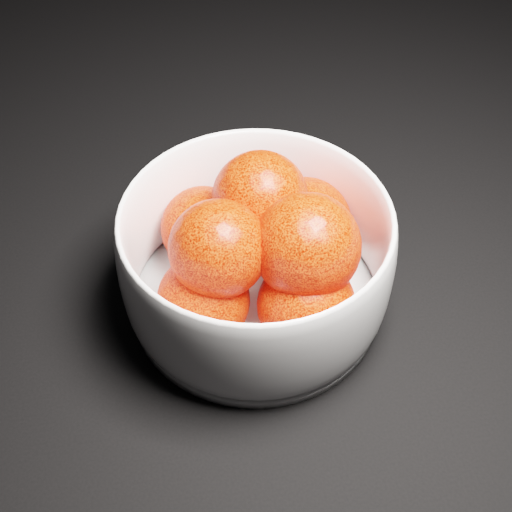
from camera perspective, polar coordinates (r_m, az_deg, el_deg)
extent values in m
cube|color=black|center=(0.73, -5.08, 11.12)|extent=(3.00, 3.00, 0.00)
cylinder|color=white|center=(0.55, 0.00, -3.42)|extent=(0.19, 0.19, 0.01)
sphere|color=red|center=(0.55, 3.89, 2.56)|extent=(0.07, 0.07, 0.07)
sphere|color=red|center=(0.55, -4.23, 2.23)|extent=(0.07, 0.07, 0.07)
sphere|color=red|center=(0.50, -4.22, -3.53)|extent=(0.07, 0.07, 0.07)
sphere|color=red|center=(0.50, 4.03, -3.93)|extent=(0.07, 0.07, 0.07)
sphere|color=red|center=(0.51, 0.33, 4.63)|extent=(0.07, 0.07, 0.07)
sphere|color=red|center=(0.48, -3.03, 0.57)|extent=(0.07, 0.07, 0.07)
sphere|color=red|center=(0.48, 4.10, 0.77)|extent=(0.07, 0.07, 0.07)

